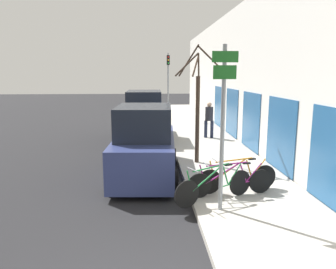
% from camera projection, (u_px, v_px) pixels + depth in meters
% --- Properties ---
extents(ground_plane, '(80.00, 80.00, 0.00)m').
position_uv_depth(ground_plane, '(150.00, 146.00, 15.07)').
color(ground_plane, black).
extents(sidewalk_curb, '(3.20, 32.00, 0.15)m').
position_uv_depth(sidewalk_curb, '(197.00, 133.00, 17.96)').
color(sidewalk_curb, '#ADA89E').
rests_on(sidewalk_curb, ground).
extents(building_facade, '(0.23, 32.00, 6.50)m').
position_uv_depth(building_facade, '(231.00, 75.00, 17.42)').
color(building_facade, silver).
rests_on(building_facade, ground).
extents(signpost, '(0.57, 0.11, 3.78)m').
position_uv_depth(signpost, '(223.00, 121.00, 7.32)').
color(signpost, gray).
rests_on(signpost, sidewalk_curb).
extents(bicycle_0, '(2.12, 1.07, 0.94)m').
position_uv_depth(bicycle_0, '(215.00, 186.00, 8.12)').
color(bicycle_0, black).
rests_on(bicycle_0, sidewalk_curb).
extents(bicycle_1, '(2.33, 0.50, 0.90)m').
position_uv_depth(bicycle_1, '(231.00, 181.00, 8.53)').
color(bicycle_1, black).
rests_on(bicycle_1, sidewalk_curb).
extents(bicycle_2, '(2.26, 0.58, 0.92)m').
position_uv_depth(bicycle_2, '(238.00, 177.00, 8.83)').
color(bicycle_2, black).
rests_on(bicycle_2, sidewalk_curb).
extents(parked_car_0, '(2.25, 4.54, 2.33)m').
position_uv_depth(parked_car_0, '(145.00, 146.00, 10.38)').
color(parked_car_0, navy).
rests_on(parked_car_0, ground).
extents(parked_car_1, '(2.07, 4.76, 2.48)m').
position_uv_depth(parked_car_1, '(144.00, 119.00, 16.10)').
color(parked_car_1, black).
rests_on(parked_car_1, ground).
extents(pedestrian_near, '(0.46, 0.39, 1.77)m').
position_uv_depth(pedestrian_near, '(209.00, 117.00, 16.18)').
color(pedestrian_near, '#1E2338').
rests_on(pedestrian_near, sidewalk_curb).
extents(street_tree, '(1.95, 1.71, 4.13)m').
position_uv_depth(street_tree, '(197.00, 107.00, 11.50)').
color(street_tree, '#3D2D23').
rests_on(street_tree, sidewalk_curb).
extents(traffic_light, '(0.20, 0.30, 4.50)m').
position_uv_depth(traffic_light, '(168.00, 77.00, 22.45)').
color(traffic_light, gray).
rests_on(traffic_light, sidewalk_curb).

